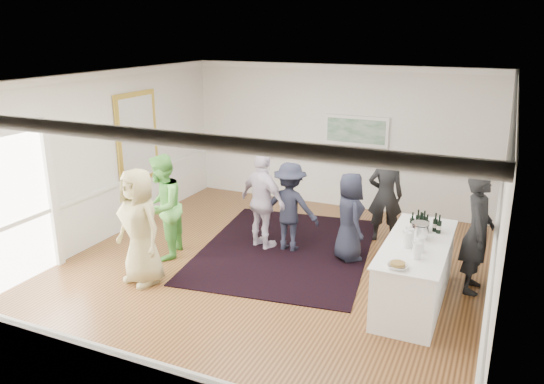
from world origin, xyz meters
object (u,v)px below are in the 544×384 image
at_px(guest_tan, 140,227).
at_px(guest_green, 162,207).
at_px(guest_dark_b, 385,196).
at_px(bartender, 477,232).
at_px(nut_bowl, 398,265).
at_px(guest_lilac, 263,201).
at_px(guest_dark_a, 290,207).
at_px(ice_bucket, 420,231).
at_px(guest_navy, 349,217).
at_px(serving_table, 415,272).

bearing_deg(guest_tan, guest_green, 120.68).
relative_size(guest_tan, guest_dark_b, 1.05).
bearing_deg(bartender, nut_bowl, 153.28).
distance_m(bartender, guest_lilac, 3.71).
bearing_deg(bartender, guest_dark_a, 84.20).
bearing_deg(nut_bowl, guest_dark_a, 138.91).
height_order(guest_dark_b, ice_bucket, guest_dark_b).
height_order(bartender, guest_lilac, bartender).
relative_size(guest_dark_a, ice_bucket, 6.37).
relative_size(bartender, guest_navy, 1.22).
xyz_separation_m(guest_navy, ice_bucket, (1.33, -0.93, 0.28)).
bearing_deg(nut_bowl, guest_navy, 120.78).
bearing_deg(guest_dark_b, guest_green, 20.53).
relative_size(guest_green, ice_bucket, 7.22).
xyz_separation_m(guest_dark_a, guest_navy, (1.11, 0.03, -0.04)).
distance_m(guest_green, ice_bucket, 4.38).
bearing_deg(guest_green, serving_table, 75.34).
bearing_deg(guest_navy, guest_dark_a, 55.90).
height_order(ice_bucket, nut_bowl, ice_bucket).
bearing_deg(ice_bucket, guest_tan, -162.66).
xyz_separation_m(guest_lilac, guest_dark_b, (1.97, 1.28, -0.01)).
bearing_deg(guest_dark_b, serving_table, 98.94).
bearing_deg(guest_navy, ice_bucket, -160.90).
distance_m(serving_table, guest_tan, 4.29).
height_order(guest_tan, guest_lilac, guest_tan).
relative_size(guest_green, guest_lilac, 1.04).
bearing_deg(ice_bucket, serving_table, -88.96).
bearing_deg(nut_bowl, guest_green, 169.03).
distance_m(guest_dark_a, guest_dark_b, 1.89).
height_order(guest_green, guest_lilac, guest_green).
height_order(guest_tan, nut_bowl, guest_tan).
bearing_deg(guest_green, guest_dark_a, 105.47).
relative_size(serving_table, nut_bowl, 8.67).
bearing_deg(serving_table, guest_dark_b, 113.52).
bearing_deg(guest_navy, nut_bowl, 174.90).
relative_size(guest_lilac, ice_bucket, 6.95).
xyz_separation_m(guest_tan, guest_lilac, (1.18, 2.07, -0.04)).
relative_size(serving_table, bartender, 1.23).
bearing_deg(guest_tan, ice_bucket, 33.26).
bearing_deg(guest_navy, guest_dark_b, -53.84).
bearing_deg(guest_green, guest_tan, -2.17).
bearing_deg(serving_table, nut_bowl, -95.32).
bearing_deg(serving_table, guest_dark_a, 156.79).
height_order(guest_green, ice_bucket, guest_green).
bearing_deg(ice_bucket, guest_navy, 144.98).
height_order(guest_dark_a, guest_dark_b, guest_dark_b).
bearing_deg(guest_lilac, guest_navy, -153.78).
xyz_separation_m(guest_tan, guest_dark_a, (1.67, 2.18, -0.12)).
xyz_separation_m(guest_dark_b, guest_navy, (-0.37, -1.14, -0.11)).
relative_size(guest_lilac, guest_dark_b, 1.01).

